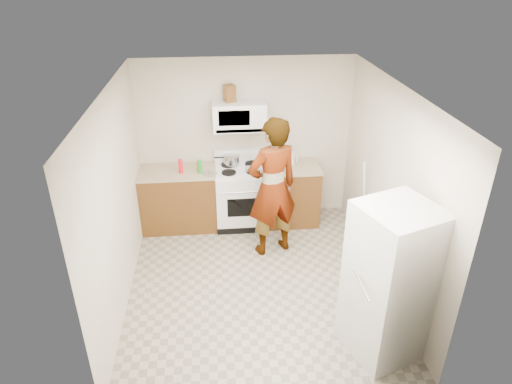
{
  "coord_description": "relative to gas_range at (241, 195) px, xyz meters",
  "views": [
    {
      "loc": [
        -0.46,
        -4.68,
        3.74
      ],
      "look_at": [
        0.04,
        0.55,
        1.01
      ],
      "focal_mm": 32.0,
      "sensor_mm": 36.0,
      "label": 1
    }
  ],
  "objects": [
    {
      "name": "fridge",
      "position": [
        1.31,
        -2.7,
        0.36
      ],
      "size": [
        0.9,
        0.9,
        1.7
      ],
      "primitive_type": "cube",
      "rotation": [
        0.0,
        0.0,
        0.35
      ],
      "color": "beige",
      "rests_on": "floor"
    },
    {
      "name": "jug",
      "position": [
        -0.13,
        0.18,
        1.53
      ],
      "size": [
        0.18,
        0.18,
        0.24
      ],
      "primitive_type": "cube",
      "rotation": [
        0.0,
        0.0,
        0.41
      ],
      "color": "brown",
      "rests_on": "microwave"
    },
    {
      "name": "right_wall",
      "position": [
        1.69,
        -1.48,
        0.76
      ],
      "size": [
        0.02,
        3.6,
        2.5
      ],
      "primitive_type": "cube",
      "color": "beige",
      "rests_on": "floor"
    },
    {
      "name": "person",
      "position": [
        0.38,
        -0.79,
        0.5
      ],
      "size": [
        0.84,
        0.69,
        1.97
      ],
      "primitive_type": "imported",
      "rotation": [
        0.0,
        0.0,
        3.5
      ],
      "color": "tan",
      "rests_on": "floor"
    },
    {
      "name": "cabinet_left",
      "position": [
        -0.94,
        0.01,
        -0.04
      ],
      "size": [
        1.12,
        0.62,
        0.9
      ],
      "primitive_type": "cube",
      "color": "brown",
      "rests_on": "floor"
    },
    {
      "name": "broom",
      "position": [
        1.67,
        -0.77,
        0.19
      ],
      "size": [
        0.22,
        0.22,
        1.34
      ],
      "primitive_type": "cylinder",
      "rotation": [
        0.14,
        -0.14,
        -0.03
      ],
      "color": "white",
      "rests_on": "floor"
    },
    {
      "name": "counter_left",
      "position": [
        -0.94,
        0.01,
        0.43
      ],
      "size": [
        1.14,
        0.64,
        0.03
      ],
      "primitive_type": "cube",
      "color": "tan",
      "rests_on": "cabinet_left"
    },
    {
      "name": "gas_range",
      "position": [
        0.0,
        0.0,
        0.0
      ],
      "size": [
        0.76,
        0.65,
        1.13
      ],
      "color": "white",
      "rests_on": "floor"
    },
    {
      "name": "bottle_spray",
      "position": [
        -0.87,
        -0.08,
        0.56
      ],
      "size": [
        0.07,
        0.07,
        0.22
      ],
      "primitive_type": "cylinder",
      "rotation": [
        0.0,
        0.0,
        0.11
      ],
      "color": "red",
      "rests_on": "counter_left"
    },
    {
      "name": "bottle_hot_sauce",
      "position": [
        -0.62,
        -0.05,
        0.53
      ],
      "size": [
        0.06,
        0.06,
        0.16
      ],
      "primitive_type": "cylinder",
      "rotation": [
        0.0,
        0.0,
        -0.28
      ],
      "color": "orange",
      "rests_on": "counter_left"
    },
    {
      "name": "counter_right",
      "position": [
        0.78,
        0.01,
        0.43
      ],
      "size": [
        0.82,
        0.64,
        0.03
      ],
      "primitive_type": "cube",
      "color": "tan",
      "rests_on": "cabinet_right"
    },
    {
      "name": "bottle_green_cap",
      "position": [
        -0.59,
        -0.1,
        0.55
      ],
      "size": [
        0.08,
        0.08,
        0.2
      ],
      "primitive_type": "cylinder",
      "rotation": [
        0.0,
        0.0,
        -0.34
      ],
      "color": "#1A9327",
      "rests_on": "counter_left"
    },
    {
      "name": "back_wall",
      "position": [
        0.1,
        0.31,
        0.76
      ],
      "size": [
        3.2,
        0.02,
        2.5
      ],
      "primitive_type": "cube",
      "color": "beige",
      "rests_on": "floor"
    },
    {
      "name": "kettle",
      "position": [
        0.76,
        0.09,
        0.54
      ],
      "size": [
        0.16,
        0.16,
        0.18
      ],
      "primitive_type": "cylinder",
      "rotation": [
        0.0,
        0.0,
        -0.1
      ],
      "color": "silver",
      "rests_on": "counter_right"
    },
    {
      "name": "saucepan",
      "position": [
        -0.13,
        0.14,
        0.53
      ],
      "size": [
        0.31,
        0.31,
        0.13
      ],
      "primitive_type": "cylinder",
      "rotation": [
        0.0,
        0.0,
        -0.41
      ],
      "color": "#AFB0B4",
      "rests_on": "gas_range"
    },
    {
      "name": "cabinet_right",
      "position": [
        0.78,
        0.01,
        -0.04
      ],
      "size": [
        0.8,
        0.62,
        0.9
      ],
      "primitive_type": "cube",
      "color": "brown",
      "rests_on": "floor"
    },
    {
      "name": "tray",
      "position": [
        0.19,
        -0.11,
        0.47
      ],
      "size": [
        0.28,
        0.21,
        0.05
      ],
      "primitive_type": "cube",
      "rotation": [
        0.0,
        0.0,
        -0.2
      ],
      "color": "silver",
      "rests_on": "gas_range"
    },
    {
      "name": "microwave",
      "position": [
        0.0,
        0.13,
        1.21
      ],
      "size": [
        0.76,
        0.38,
        0.4
      ],
      "primitive_type": "cube",
      "color": "white",
      "rests_on": "back_wall"
    },
    {
      "name": "pot_lid",
      "position": [
        -0.45,
        -0.15,
        0.46
      ],
      "size": [
        0.25,
        0.25,
        0.01
      ],
      "primitive_type": "cylinder",
      "rotation": [
        0.0,
        0.0,
        -0.09
      ],
      "color": "silver",
      "rests_on": "counter_left"
    },
    {
      "name": "floor",
      "position": [
        0.1,
        -1.48,
        -0.49
      ],
      "size": [
        3.6,
        3.6,
        0.0
      ],
      "primitive_type": "plane",
      "color": "gray",
      "rests_on": "ground"
    }
  ]
}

